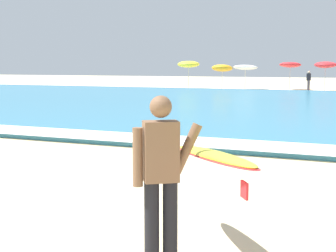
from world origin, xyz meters
TOP-DOWN VIEW (x-y plane):
  - sea at (0.00, 19.91)m, footprint 120.00×28.00m
  - surf_foam at (0.00, 6.51)m, footprint 120.00×1.55m
  - surfer_with_board at (3.41, -0.37)m, footprint 1.71×2.30m
  - beach_umbrella_0 at (-10.31, 35.58)m, footprint 1.92×1.93m
  - beach_umbrella_1 at (-7.29, 35.70)m, footprint 1.78×1.83m
  - beach_umbrella_2 at (-5.45, 36.33)m, footprint 2.06×2.08m
  - beach_umbrella_3 at (-1.84, 37.06)m, footprint 1.77×1.81m
  - beach_umbrella_4 at (1.07, 36.08)m, footprint 1.72×1.73m
  - beachgoer_near_row_mid at (-0.09, 35.37)m, footprint 0.32×0.20m
  - beachgoer_near_row_right at (-0.18, 36.09)m, footprint 0.32×0.20m

SIDE VIEW (x-z plane):
  - sea at x=0.00m, z-range 0.00..0.14m
  - surf_foam at x=0.00m, z-range 0.14..0.15m
  - beachgoer_near_row_mid at x=-0.09m, z-range 0.05..1.63m
  - beachgoer_near_row_right at x=-0.18m, z-range 0.05..1.63m
  - surfer_with_board at x=3.41m, z-range 0.16..1.89m
  - beach_umbrella_1 at x=-7.29m, z-range 0.71..2.88m
  - beach_umbrella_2 at x=-5.45m, z-range 0.79..2.92m
  - beach_umbrella_4 at x=1.07m, z-range 0.89..3.23m
  - beach_umbrella_3 at x=-1.84m, z-range 0.88..3.25m
  - beach_umbrella_0 at x=-10.31m, z-range 0.90..3.32m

